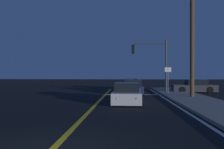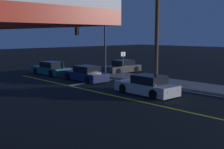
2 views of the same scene
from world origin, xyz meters
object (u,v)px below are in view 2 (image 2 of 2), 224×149
at_px(car_lead_oncoming_silver, 147,86).
at_px(car_distant_tail_charcoal, 122,67).
at_px(car_side_waiting_navy, 85,74).
at_px(street_sign_corner, 123,61).
at_px(utility_pole_right, 157,19).
at_px(car_parked_curb_teal, 51,69).
at_px(traffic_signal_near_right, 95,40).

distance_m(car_lead_oncoming_silver, car_distant_tail_charcoal, 11.72).
distance_m(car_side_waiting_navy, street_sign_corner, 3.64).
bearing_deg(utility_pole_right, street_sign_corner, 117.60).
bearing_deg(car_lead_oncoming_silver, car_parked_curb_teal, 89.30).
height_order(car_side_waiting_navy, street_sign_corner, street_sign_corner).
height_order(utility_pole_right, street_sign_corner, utility_pole_right).
bearing_deg(car_side_waiting_navy, car_lead_oncoming_silver, -94.48).
height_order(car_distant_tail_charcoal, traffic_signal_near_right, traffic_signal_near_right).
xyz_separation_m(traffic_signal_near_right, street_sign_corner, (1.00, -2.80, -1.87)).
xyz_separation_m(car_parked_curb_teal, car_side_waiting_navy, (0.12, -5.62, -0.00)).
bearing_deg(car_distant_tail_charcoal, utility_pole_right, 162.34).
bearing_deg(car_distant_tail_charcoal, street_sign_corner, 135.75).
xyz_separation_m(car_distant_tail_charcoal, traffic_signal_near_right, (-4.27, -0.63, 2.99)).
height_order(car_distant_tail_charcoal, utility_pole_right, utility_pole_right).
bearing_deg(traffic_signal_near_right, car_distant_tail_charcoal, -171.56).
xyz_separation_m(car_distant_tail_charcoal, street_sign_corner, (-3.27, -3.43, 1.12)).
bearing_deg(utility_pole_right, traffic_signal_near_right, 113.67).
bearing_deg(utility_pole_right, car_distant_tail_charcoal, 72.99).
distance_m(car_lead_oncoming_silver, utility_pole_right, 7.74).
bearing_deg(street_sign_corner, car_side_waiting_navy, 152.43).
bearing_deg(car_lead_oncoming_silver, traffic_signal_near_right, 74.46).
xyz_separation_m(car_side_waiting_navy, street_sign_corner, (3.07, -1.60, 1.12)).
xyz_separation_m(car_distant_tail_charcoal, car_side_waiting_navy, (-6.34, -1.83, 0.00)).
height_order(car_distant_tail_charcoal, car_parked_curb_teal, same).
bearing_deg(traffic_signal_near_right, car_lead_oncoming_silver, 72.95).
bearing_deg(car_distant_tail_charcoal, traffic_signal_near_right, 97.79).
relative_size(car_distant_tail_charcoal, car_side_waiting_navy, 0.98).
bearing_deg(street_sign_corner, car_distant_tail_charcoal, 46.40).
xyz_separation_m(car_parked_curb_teal, traffic_signal_near_right, (2.19, -4.43, 2.99)).
height_order(car_distant_tail_charcoal, car_side_waiting_navy, same).
distance_m(utility_pole_right, street_sign_corner, 4.75).
height_order(car_lead_oncoming_silver, traffic_signal_near_right, traffic_signal_near_right).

